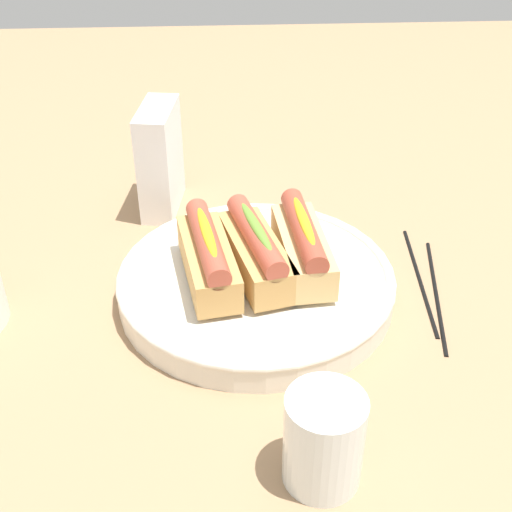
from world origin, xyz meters
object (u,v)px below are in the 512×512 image
Objects in this scene: hotdog_back at (256,250)px; water_glass at (323,444)px; hotdog_front at (303,244)px; hotdog_side at (208,256)px; chopstick_near at (420,278)px; napkin_box at (160,159)px; serving_bowl at (256,282)px; chopstick_far at (436,293)px.

hotdog_back reaches higher than water_glass.
hotdog_back is 0.26m from water_glass.
hotdog_front and hotdog_back have the same top height.
hotdog_side reaches higher than chopstick_near.
water_glass is at bearing -153.61° from napkin_box.
serving_bowl is 1.47× the size of chopstick_near.
hotdog_side is at bearing 20.94° from water_glass.
hotdog_back is (-0.01, 0.05, 0.00)m from hotdog_front.
serving_bowl is 0.26m from water_glass.
napkin_box reaches higher than hotdog_side.
hotdog_side is 0.24m from napkin_box.
napkin_box is (0.22, 0.12, 0.01)m from hotdog_back.
serving_bowl is 2.05× the size of hotdog_back.
serving_bowl is at bearing 99.16° from hotdog_front.
serving_bowl is at bearing 97.86° from chopstick_far.
hotdog_side is 0.71× the size of chopstick_near.
water_glass is (-0.26, -0.04, 0.02)m from serving_bowl.
water_glass is 0.30m from chopstick_far.
napkin_box reaches higher than hotdog_back.
chopstick_near is at bearing -83.61° from hotdog_side.
chopstick_far is (-0.01, -0.21, -0.06)m from hotdog_back.
hotdog_front is 0.97× the size of hotdog_back.
hotdog_back is at bearing -80.84° from hotdog_side.
hotdog_back is at bearing 99.16° from hotdog_front.
hotdog_front is at bearing -2.87° from water_glass.
chopstick_far is at bearing -96.69° from hotdog_front.
hotdog_back and hotdog_side have the same top height.
hotdog_front is 0.27m from water_glass.
chopstick_near is at bearing -84.35° from hotdog_back.
hotdog_front is 0.28m from napkin_box.
chopstick_far is at bearing -153.51° from chopstick_near.
napkin_box reaches higher than chopstick_near.
hotdog_back is at bearing 100.33° from chopstick_near.
water_glass is at bearing -170.97° from serving_bowl.
hotdog_front is 0.16m from chopstick_near.
hotdog_front is at bearing -80.84° from serving_bowl.
serving_bowl is 0.07m from hotdog_front.
serving_bowl is 2.10× the size of hotdog_front.
serving_bowl is at bearing 9.03° from water_glass.
hotdog_front is 1.02× the size of napkin_box.
serving_bowl is 2.06× the size of hotdog_side.
chopstick_near is at bearing -84.35° from serving_bowl.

